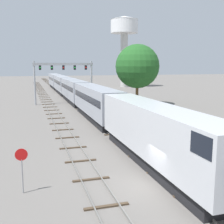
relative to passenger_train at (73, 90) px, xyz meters
name	(u,v)px	position (x,y,z in m)	size (l,w,h in m)	color
ground_plane	(149,186)	(-2.00, -44.25, -2.61)	(400.00, 400.00, 0.00)	slate
track_main	(64,95)	(0.00, 15.75, -2.54)	(2.60, 200.00, 0.16)	slate
track_near	(49,106)	(-5.50, -4.25, -2.54)	(2.60, 160.00, 0.16)	slate
passenger_train	(73,90)	(0.00, 0.00, 0.00)	(3.04, 101.26, 4.80)	silver
signal_gantry	(64,73)	(-2.25, -2.13, 3.75)	(12.10, 0.49, 8.68)	#999BA0
water_tower	(124,32)	(24.47, 37.86, 17.03)	(9.82, 9.82, 24.92)	beige
stop_sign	(22,164)	(-10.00, -43.05, -0.74)	(0.76, 0.08, 2.88)	gray
trackside_tree_mid	(137,66)	(11.28, -8.39, 5.03)	(8.53, 8.53, 11.92)	brown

